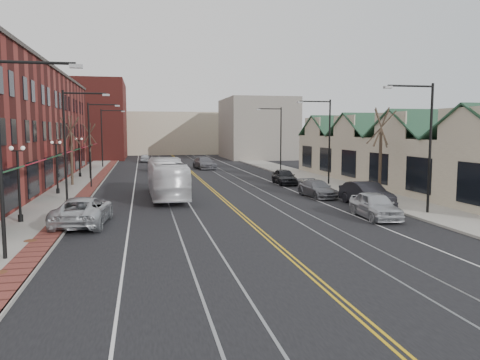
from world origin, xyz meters
name	(u,v)px	position (x,y,z in m)	size (l,w,h in m)	color
ground	(279,247)	(0.00, 0.00, 0.00)	(160.00, 160.00, 0.00)	black
sidewalk_left	(68,194)	(-12.00, 20.00, 0.07)	(4.00, 120.00, 0.15)	gray
sidewalk_right	(342,187)	(12.00, 20.00, 0.07)	(4.00, 120.00, 0.15)	gray
building_right	(402,162)	(18.00, 20.00, 2.30)	(8.00, 36.00, 4.60)	#B6A68C
backdrop_left	(86,120)	(-16.00, 70.00, 7.00)	(14.00, 18.00, 14.00)	maroon
backdrop_mid	(170,133)	(0.00, 85.00, 4.50)	(22.00, 14.00, 9.00)	#B6A68C
backdrop_right	(257,129)	(15.00, 65.00, 5.50)	(12.00, 16.00, 11.00)	slate
streetlight_l_0	(11,137)	(-11.05, 0.00, 5.03)	(3.33, 0.25, 8.00)	black
streetlight_l_1	(71,134)	(-11.05, 16.00, 5.03)	(3.33, 0.25, 8.00)	black
streetlight_l_2	(93,132)	(-11.05, 32.00, 5.03)	(3.33, 0.25, 8.00)	black
streetlight_l_3	(105,132)	(-11.05, 48.00, 5.03)	(3.33, 0.25, 8.00)	black
streetlight_r_0	(424,135)	(11.05, 6.00, 5.03)	(3.33, 0.25, 8.00)	black
streetlight_r_1	(325,133)	(11.05, 22.00, 5.03)	(3.33, 0.25, 8.00)	black
streetlight_r_2	(278,132)	(11.05, 38.00, 5.03)	(3.33, 0.25, 8.00)	black
lamppost_l_1	(19,186)	(-12.80, 8.00, 2.20)	(0.84, 0.28, 4.27)	black
lamppost_l_2	(57,168)	(-12.80, 20.00, 2.20)	(0.84, 0.28, 4.27)	black
lamppost_l_3	(80,158)	(-12.80, 34.00, 2.20)	(0.84, 0.28, 4.27)	black
tree_left_near	(71,149)	(-12.50, 26.00, 3.51)	(1.78, 1.37, 6.48)	#382B21
tree_left_far	(90,146)	(-12.50, 42.00, 3.28)	(1.66, 1.28, 6.02)	#382B21
tree_right_mid	(381,150)	(12.50, 14.00, 3.75)	(1.90, 1.46, 6.93)	#382B21
manhole_mid	(30,241)	(-11.20, 3.00, 0.16)	(0.60, 0.60, 0.02)	#592D19
manhole_far	(51,220)	(-11.20, 8.00, 0.16)	(0.60, 0.60, 0.02)	#592D19
traffic_signal	(91,163)	(-10.60, 24.00, 2.35)	(0.18, 0.15, 3.80)	black
transit_bus	(167,178)	(-4.14, 16.88, 1.52)	(2.55, 10.90, 3.04)	white
parked_suv	(83,211)	(-9.30, 6.99, 0.81)	(2.68, 5.82, 1.62)	#B8BCC0
parked_car_a	(375,205)	(7.66, 5.51, 0.80)	(1.88, 4.68, 1.59)	#B1B4B9
parked_car_b	(366,194)	(9.30, 9.90, 0.84)	(1.77, 5.09, 1.68)	black
parked_car_c	(317,189)	(7.50, 14.63, 0.66)	(1.86, 4.58, 1.33)	slate
parked_car_d	(284,177)	(7.52, 23.47, 0.76)	(1.79, 4.44, 1.51)	black
distant_car_left	(158,165)	(-4.05, 41.04, 0.73)	(1.53, 4.40, 1.45)	black
distant_car_right	(204,163)	(2.19, 42.80, 0.82)	(2.28, 5.62, 1.63)	#5C5B62
distant_car_far	(145,158)	(-5.65, 58.19, 0.66)	(1.56, 3.88, 1.32)	silver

